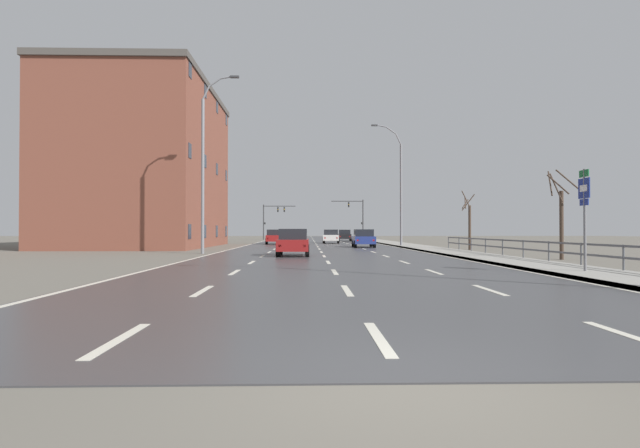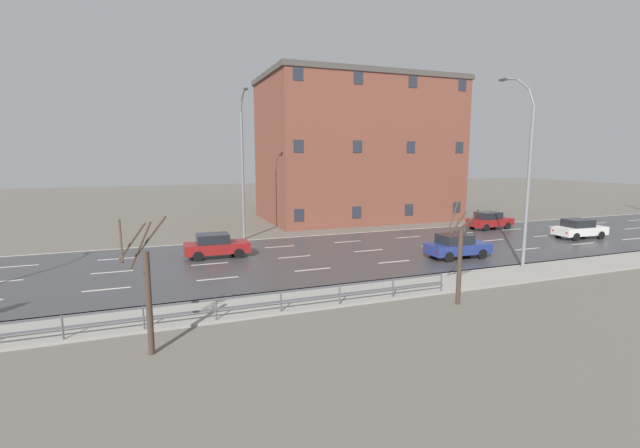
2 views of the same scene
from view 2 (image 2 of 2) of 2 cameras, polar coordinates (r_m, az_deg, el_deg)
name	(u,v)px [view 2 (image 2 of 2)]	position (r m, az deg, el deg)	size (l,w,h in m)	color
ground_plane	(520,239)	(38.94, 24.40, -1.77)	(160.00, 160.00, 0.12)	#666056
road_asphalt_strip	(623,229)	(48.13, 34.53, -0.58)	(14.00, 120.00, 0.03)	#3D3D3F
guardrail	(104,319)	(18.06, -26.15, -10.92)	(0.07, 29.22, 1.00)	#515459
street_lamp_midground	(526,175)	(27.93, 25.13, 5.70)	(2.81, 0.24, 11.16)	slate
street_lamp_left_bank	(243,168)	(34.97, -9.94, 7.10)	(2.38, 0.24, 11.39)	slate
car_near_left	(216,245)	(29.40, -13.31, -2.69)	(1.86, 4.11, 1.57)	maroon
car_near_right	(579,229)	(40.84, 30.50, -0.51)	(2.01, 4.19, 1.57)	silver
car_far_right	(457,246)	(29.79, 17.28, -2.71)	(1.90, 4.13, 1.57)	navy
car_distant	(490,220)	(42.58, 21.07, 0.44)	(2.02, 4.20, 1.57)	maroon
brick_building	(357,149)	(47.01, 4.83, 9.59)	(11.99, 19.56, 14.46)	brown
bare_tree_near	(147,292)	(15.60, -21.50, -8.17)	(1.53, 1.51, 4.57)	#423328
bare_tree_mid	(460,260)	(20.38, 17.63, -4.42)	(1.13, 1.22, 4.53)	#423328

